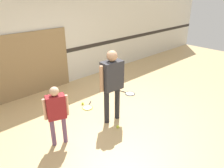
# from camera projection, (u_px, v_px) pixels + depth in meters

# --- Properties ---
(ground_plane) EXTENTS (16.00, 16.00, 0.00)m
(ground_plane) POSITION_uv_depth(u_px,v_px,m) (109.00, 122.00, 4.98)
(ground_plane) COLOR tan
(wall_back) EXTENTS (16.00, 0.07, 3.20)m
(wall_back) POSITION_uv_depth(u_px,v_px,m) (45.00, 35.00, 6.05)
(wall_back) COLOR silver
(wall_back) RESTS_ON ground_plane
(wall_panel) EXTENTS (2.47, 0.05, 1.75)m
(wall_panel) POSITION_uv_depth(u_px,v_px,m) (27.00, 65.00, 5.88)
(wall_panel) COLOR #93754C
(wall_panel) RESTS_ON ground_plane
(person_instructor) EXTENTS (0.62, 0.30, 1.64)m
(person_instructor) POSITION_uv_depth(u_px,v_px,m) (112.00, 79.00, 4.63)
(person_instructor) COLOR #232328
(person_instructor) RESTS_ON ground_plane
(person_student_left) EXTENTS (0.44, 0.29, 1.21)m
(person_student_left) POSITION_uv_depth(u_px,v_px,m) (56.00, 110.00, 3.99)
(person_student_left) COLOR #6B4C70
(person_student_left) RESTS_ON ground_plane
(racket_spare_on_floor) EXTENTS (0.46, 0.40, 0.03)m
(racket_spare_on_floor) POSITION_uv_depth(u_px,v_px,m) (88.00, 107.00, 5.55)
(racket_spare_on_floor) COLOR #C6D838
(racket_spare_on_floor) RESTS_ON ground_plane
(racket_second_spare) EXTENTS (0.35, 0.53, 0.03)m
(racket_second_spare) POSITION_uv_depth(u_px,v_px,m) (129.00, 93.00, 6.27)
(racket_second_spare) COLOR #28282D
(racket_second_spare) RESTS_ON ground_plane
(tennis_ball_near_instructor) EXTENTS (0.07, 0.07, 0.07)m
(tennis_ball_near_instructor) POSITION_uv_depth(u_px,v_px,m) (118.00, 127.00, 4.73)
(tennis_ball_near_instructor) COLOR #CCE038
(tennis_ball_near_instructor) RESTS_ON ground_plane
(tennis_ball_by_spare_racket) EXTENTS (0.07, 0.07, 0.07)m
(tennis_ball_by_spare_racket) POSITION_uv_depth(u_px,v_px,m) (83.00, 104.00, 5.68)
(tennis_ball_by_spare_racket) COLOR #CCE038
(tennis_ball_by_spare_racket) RESTS_ON ground_plane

